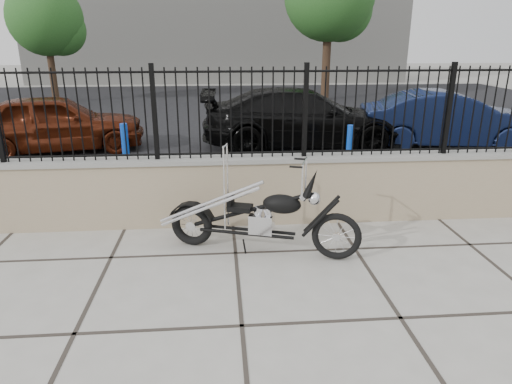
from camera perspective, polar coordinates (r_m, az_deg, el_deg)
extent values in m
plane|color=#99968E|center=(4.36, -1.78, -16.40)|extent=(90.00, 90.00, 0.00)
plane|color=black|center=(16.26, -4.12, 9.75)|extent=(30.00, 30.00, 0.00)
cube|color=gray|center=(6.40, -2.99, 0.18)|extent=(14.00, 0.36, 0.96)
cube|color=black|center=(6.14, -3.16, 9.78)|extent=(14.00, 0.08, 1.20)
cube|color=beige|center=(30.11, -4.70, 21.45)|extent=(22.00, 6.00, 8.00)
imported|color=#4C190A|center=(11.52, -23.80, 7.90)|extent=(4.17, 2.47, 1.33)
imported|color=black|center=(11.11, 5.84, 9.19)|extent=(4.82, 2.02, 1.39)
imported|color=#0E1735|center=(11.89, 22.95, 8.31)|extent=(4.24, 2.06, 1.34)
cylinder|color=#0E1BD5|center=(8.58, -15.94, 4.68)|extent=(0.15, 0.15, 1.08)
cylinder|color=#0E22D5|center=(8.66, 11.56, 4.92)|extent=(0.14, 0.14, 1.01)
cylinder|color=#382619|center=(20.67, -24.14, 13.87)|extent=(0.27, 0.27, 2.68)
sphere|color=#2A6F29|center=(20.66, -24.94, 19.52)|extent=(2.86, 2.86, 2.86)
cylinder|color=#382619|center=(20.22, 8.79, 16.24)|extent=(0.34, 0.34, 3.45)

